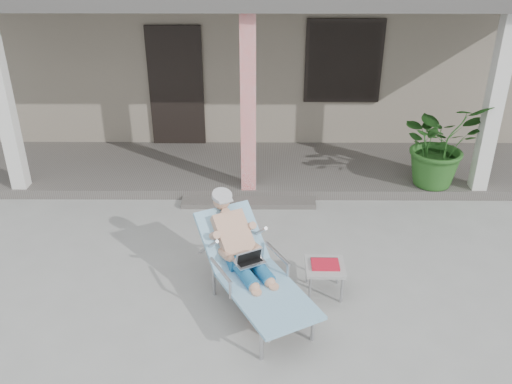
{
  "coord_description": "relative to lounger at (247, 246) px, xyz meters",
  "views": [
    {
      "loc": [
        0.16,
        -5.3,
        3.85
      ],
      "look_at": [
        0.12,
        0.6,
        0.85
      ],
      "focal_mm": 38.0,
      "sensor_mm": 36.0,
      "label": 1
    }
  ],
  "objects": [
    {
      "name": "house",
      "position": [
        -0.03,
        6.92,
        0.94
      ],
      "size": [
        10.4,
        5.4,
        3.3
      ],
      "color": "gray",
      "rests_on": "ground"
    },
    {
      "name": "lounger",
      "position": [
        0.0,
        0.0,
        0.0
      ],
      "size": [
        1.42,
        1.86,
        1.18
      ],
      "rotation": [
        0.0,
        0.0,
        0.49
      ],
      "color": "#B7B7BC",
      "rests_on": "ground"
    },
    {
      "name": "side_table",
      "position": [
        0.87,
        0.16,
        -0.39
      ],
      "size": [
        0.45,
        0.45,
        0.4
      ],
      "rotation": [
        0.0,
        0.0,
        -0.02
      ],
      "color": "#A1A19D",
      "rests_on": "ground"
    },
    {
      "name": "porch_overhang",
      "position": [
        -0.04,
        3.37,
        2.06
      ],
      "size": [
        10.0,
        2.3,
        2.85
      ],
      "color": "silver",
      "rests_on": "porch_deck"
    },
    {
      "name": "ground",
      "position": [
        -0.04,
        0.42,
        -0.73
      ],
      "size": [
        60.0,
        60.0,
        0.0
      ],
      "primitive_type": "plane",
      "color": "#9E9E99",
      "rests_on": "ground"
    },
    {
      "name": "porch_deck",
      "position": [
        -0.04,
        3.42,
        -0.65
      ],
      "size": [
        10.0,
        2.0,
        0.15
      ],
      "primitive_type": "cube",
      "color": "#605B56",
      "rests_on": "ground"
    },
    {
      "name": "potted_palm",
      "position": [
        2.84,
        2.73,
        0.09
      ],
      "size": [
        1.48,
        1.38,
        1.33
      ],
      "primitive_type": "imported",
      "rotation": [
        0.0,
        0.0,
        0.34
      ],
      "color": "#26591E",
      "rests_on": "porch_deck"
    },
    {
      "name": "porch_step",
      "position": [
        -0.04,
        2.27,
        -0.69
      ],
      "size": [
        2.0,
        0.3,
        0.07
      ],
      "primitive_type": "cube",
      "color": "#605B56",
      "rests_on": "ground"
    }
  ]
}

